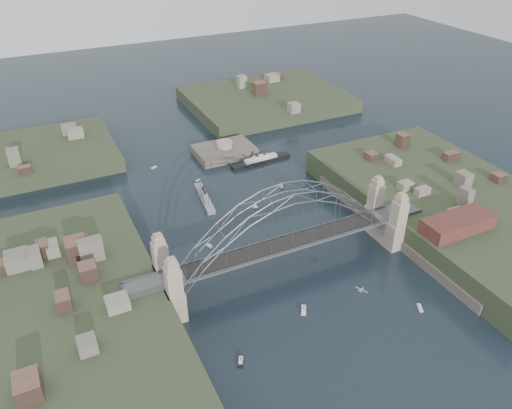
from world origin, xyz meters
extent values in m
plane|color=black|center=(0.00, 0.00, 0.00)|extent=(500.00, 500.00, 0.00)
cube|color=#4E4E50|center=(0.00, 0.00, 8.00)|extent=(84.00, 6.00, 0.70)
cube|color=#50545B|center=(0.00, -3.00, 8.55)|extent=(84.00, 0.25, 0.50)
cube|color=#50545B|center=(0.00, 3.00, 8.55)|extent=(84.00, 0.25, 0.50)
cube|color=black|center=(0.00, 0.00, 8.55)|extent=(55.20, 5.20, 0.35)
cube|color=gray|center=(-31.50, -5.00, 8.85)|extent=(3.40, 3.40, 17.70)
cube|color=gray|center=(-31.50, 5.00, 8.85)|extent=(3.40, 3.40, 17.70)
cube|color=gray|center=(31.50, -5.00, 8.85)|extent=(3.40, 3.40, 17.70)
cube|color=gray|center=(31.50, 5.00, 8.85)|extent=(3.40, 3.40, 17.70)
cube|color=gray|center=(-31.50, 0.00, 4.00)|extent=(4.08, 13.80, 8.00)
cube|color=gray|center=(31.50, 0.00, 4.00)|extent=(4.08, 13.80, 8.00)
cube|color=#2F3A23|center=(-58.00, 0.00, 2.00)|extent=(50.00, 90.00, 12.00)
cube|color=#574E45|center=(-35.50, 0.00, 1.00)|extent=(6.00, 70.00, 4.00)
cube|color=#2F3A23|center=(58.00, 0.00, 2.00)|extent=(50.00, 90.00, 12.00)
cube|color=#574E45|center=(35.50, 0.00, 1.00)|extent=(6.00, 70.00, 4.00)
cube|color=#2F3A23|center=(-55.00, 95.00, 0.50)|extent=(60.00, 45.00, 9.00)
cube|color=#2F3A23|center=(50.00, 110.00, 0.75)|extent=(70.00, 55.00, 9.50)
cube|color=#574E45|center=(12.00, 70.00, -0.50)|extent=(22.00, 16.00, 7.00)
cylinder|color=gray|center=(12.00, 70.00, 4.20)|extent=(6.00, 6.00, 2.40)
cube|color=#592D26|center=(44.00, -14.00, 10.00)|extent=(20.00, 8.00, 4.00)
cube|color=#4E4E50|center=(39.00, -28.00, 0.70)|extent=(4.00, 22.00, 1.40)
cube|color=gray|center=(-6.74, 42.40, 0.42)|extent=(4.89, 19.27, 1.70)
cube|color=gray|center=(-6.74, 42.40, 1.70)|extent=(3.20, 10.66, 1.27)
cube|color=gray|center=(-6.74, 42.40, 2.65)|extent=(1.98, 4.91, 0.85)
cylinder|color=black|center=(-6.90, 41.07, 3.40)|extent=(0.92, 0.92, 1.70)
cylinder|color=black|center=(-6.57, 43.72, 3.40)|extent=(0.92, 0.92, 1.70)
cylinder|color=#50545B|center=(-7.45, 36.71, 3.18)|extent=(0.17, 0.17, 4.24)
cylinder|color=#50545B|center=(-6.03, 48.08, 3.18)|extent=(0.17, 0.17, 4.24)
cube|color=gray|center=(-27.59, 89.28, 0.42)|extent=(6.78, 16.68, 1.67)
cube|color=gray|center=(-27.59, 89.28, 1.67)|extent=(4.17, 9.30, 1.25)
cube|color=gray|center=(-27.59, 89.28, 2.61)|extent=(2.36, 4.36, 0.83)
cylinder|color=black|center=(-27.91, 88.16, 3.34)|extent=(0.83, 0.83, 1.67)
cylinder|color=black|center=(-27.27, 90.40, 3.34)|extent=(0.83, 0.83, 1.67)
cylinder|color=#50545B|center=(-28.96, 84.47, 3.13)|extent=(0.17, 0.17, 4.17)
cylinder|color=#50545B|center=(-26.22, 94.10, 3.13)|extent=(0.17, 0.17, 4.17)
cube|color=black|center=(21.29, 57.96, 0.43)|extent=(23.58, 4.66, 1.70)
cube|color=white|center=(21.29, 57.96, 1.70)|extent=(13.01, 3.20, 1.28)
cube|color=white|center=(21.29, 57.96, 2.66)|extent=(5.96, 2.12, 0.85)
cylinder|color=black|center=(19.65, 57.86, 3.41)|extent=(1.15, 1.15, 1.70)
cylinder|color=black|center=(22.93, 58.07, 3.41)|extent=(1.15, 1.15, 1.70)
cylinder|color=#50545B|center=(14.27, 57.52, 3.19)|extent=(0.17, 0.17, 4.26)
cylinder|color=#50545B|center=(28.30, 58.40, 3.19)|extent=(0.17, 0.17, 4.26)
cube|color=#B5B7BD|center=(7.93, -21.44, 6.76)|extent=(1.60, 0.96, 0.29)
cube|color=#B5B7BD|center=(7.93, -21.44, 6.81)|extent=(1.63, 3.06, 0.06)
cube|color=#B5B7BD|center=(7.19, -21.79, 6.91)|extent=(0.58, 0.99, 0.36)
cube|color=white|center=(-14.76, 18.20, 0.15)|extent=(1.81, 2.64, 0.45)
cube|color=white|center=(-14.76, 18.20, 0.55)|extent=(1.27, 1.67, 0.40)
cylinder|color=black|center=(-14.76, 18.20, 1.00)|extent=(0.16, 0.16, 0.70)
cube|color=white|center=(5.87, 30.74, 0.15)|extent=(2.04, 1.52, 0.45)
cylinder|color=#50545B|center=(5.87, 30.74, 1.20)|extent=(0.08, 0.08, 2.20)
cone|color=silver|center=(5.87, 30.74, 1.20)|extent=(1.57, 1.47, 1.92)
cube|color=white|center=(-3.67, -15.55, 0.15)|extent=(2.69, 3.46, 0.45)
cube|color=white|center=(-3.67, -15.55, 0.55)|extent=(1.85, 2.22, 0.40)
cylinder|color=black|center=(-3.67, -15.55, 1.00)|extent=(0.16, 0.16, 0.70)
cube|color=white|center=(19.38, 37.98, 0.15)|extent=(1.26, 2.25, 0.45)
cylinder|color=#50545B|center=(19.38, 37.98, 1.20)|extent=(0.08, 0.08, 2.20)
cone|color=silver|center=(19.38, 37.98, 1.20)|extent=(1.30, 1.46, 1.92)
cube|color=white|center=(-33.06, 53.89, 0.15)|extent=(2.41, 3.68, 0.45)
cylinder|color=#50545B|center=(-33.06, 53.89, 1.20)|extent=(0.08, 0.08, 2.20)
cone|color=silver|center=(-33.06, 53.89, 1.20)|extent=(1.40, 1.53, 1.92)
cube|color=white|center=(-4.34, 55.12, 0.15)|extent=(1.90, 1.23, 0.45)
cube|color=white|center=(21.78, -27.04, 0.15)|extent=(2.01, 2.84, 0.45)
cube|color=white|center=(-15.31, 71.23, 0.15)|extent=(2.39, 1.60, 0.45)
cube|color=white|center=(34.16, 20.12, 0.15)|extent=(2.07, 2.78, 0.45)
cube|color=white|center=(-23.45, -22.95, 0.15)|extent=(2.48, 3.33, 0.45)
cube|color=white|center=(-23.45, -22.95, 0.55)|extent=(1.72, 2.13, 0.40)
cylinder|color=black|center=(-23.45, -22.95, 1.00)|extent=(0.16, 0.16, 0.70)
camera|label=1|loc=(-52.01, -89.25, 84.27)|focal=35.03mm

